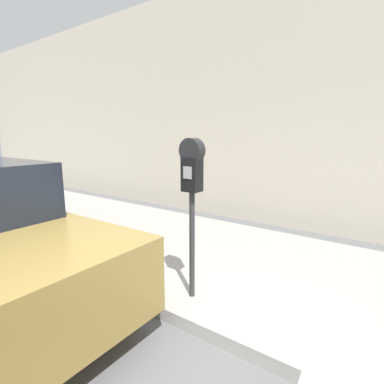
{
  "coord_description": "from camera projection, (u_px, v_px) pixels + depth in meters",
  "views": [
    {
      "loc": [
        1.43,
        -1.07,
        1.71
      ],
      "look_at": [
        -0.17,
        1.15,
        1.18
      ],
      "focal_mm": 28.0,
      "sensor_mm": 36.0,
      "label": 1
    }
  ],
  "objects": [
    {
      "name": "building_facade",
      "position": [
        314.0,
        98.0,
        5.09
      ],
      "size": [
        24.0,
        0.3,
        4.62
      ],
      "color": "beige",
      "rests_on": "ground_plane"
    },
    {
      "name": "parking_meter",
      "position": [
        192.0,
        181.0,
        2.77
      ],
      "size": [
        0.23,
        0.14,
        1.55
      ],
      "color": "#2D2D30",
      "rests_on": "sidewalk"
    },
    {
      "name": "sidewalk",
      "position": [
        253.0,
        268.0,
        3.74
      ],
      "size": [
        24.0,
        2.8,
        0.13
      ],
      "color": "#9E9B96",
      "rests_on": "ground_plane"
    }
  ]
}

